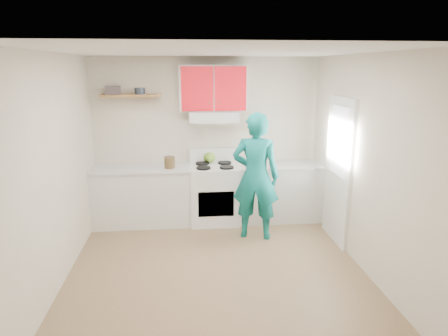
{
  "coord_description": "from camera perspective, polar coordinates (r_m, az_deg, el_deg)",
  "views": [
    {
      "loc": [
        -0.36,
        -4.46,
        2.44
      ],
      "look_at": [
        0.15,
        0.55,
        1.15
      ],
      "focal_mm": 31.76,
      "sensor_mm": 36.0,
      "label": 1
    }
  ],
  "objects": [
    {
      "name": "kettle",
      "position": [
        6.47,
        -2.1,
        1.56
      ],
      "size": [
        0.27,
        0.27,
        0.18
      ],
      "primitive_type": "ellipsoid",
      "rotation": [
        0.0,
        0.0,
        -0.38
      ],
      "color": "olive",
      "rests_on": "stove"
    },
    {
      "name": "back_wall",
      "position": [
        6.47,
        -2.53,
        4.2
      ],
      "size": [
        3.6,
        0.04,
        2.6
      ],
      "primitive_type": "cube",
      "color": "beige",
      "rests_on": "floor"
    },
    {
      "name": "door_glass",
      "position": [
        5.66,
        16.19,
        3.72
      ],
      "size": [
        0.01,
        0.55,
        0.95
      ],
      "primitive_type": "cube",
      "color": "white",
      "rests_on": "door"
    },
    {
      "name": "person",
      "position": [
        5.67,
        4.57,
        -1.21
      ],
      "size": [
        0.77,
        0.61,
        1.84
      ],
      "primitive_type": "imported",
      "rotation": [
        0.0,
        0.0,
        2.86
      ],
      "color": "#0C6C69",
      "rests_on": "floor"
    },
    {
      "name": "counter_right",
      "position": [
        6.55,
        7.73,
        -3.46
      ],
      "size": [
        1.32,
        0.6,
        0.9
      ],
      "primitive_type": "cube",
      "color": "silver",
      "rests_on": "floor"
    },
    {
      "name": "books",
      "position": [
        6.28,
        -15.73,
        10.71
      ],
      "size": [
        0.26,
        0.21,
        0.12
      ],
      "primitive_type": "cube",
      "rotation": [
        0.0,
        0.0,
        0.18
      ],
      "color": "#483F41",
      "rests_on": "shelf"
    },
    {
      "name": "tin",
      "position": [
        6.23,
        -12.02,
        10.79
      ],
      "size": [
        0.18,
        0.18,
        0.1
      ],
      "primitive_type": "cylinder",
      "rotation": [
        0.0,
        0.0,
        -0.17
      ],
      "color": "#333D4C",
      "rests_on": "shelf"
    },
    {
      "name": "door",
      "position": [
        5.76,
        16.15,
        -0.44
      ],
      "size": [
        0.05,
        0.85,
        2.05
      ],
      "primitive_type": "cube",
      "color": "white",
      "rests_on": "floor"
    },
    {
      "name": "left_wall",
      "position": [
        4.82,
        -23.0,
        -0.46
      ],
      "size": [
        0.04,
        3.8,
        2.6
      ],
      "primitive_type": "cube",
      "color": "beige",
      "rests_on": "floor"
    },
    {
      "name": "range_hood",
      "position": [
        6.2,
        -1.52,
        7.45
      ],
      "size": [
        0.76,
        0.44,
        0.15
      ],
      "primitive_type": "cube",
      "color": "silver",
      "rests_on": "back_wall"
    },
    {
      "name": "silicone_mat",
      "position": [
        6.51,
        9.87,
        0.48
      ],
      "size": [
        0.31,
        0.26,
        0.01
      ],
      "primitive_type": "cube",
      "rotation": [
        0.0,
        0.0,
        -0.01
      ],
      "color": "#B71812",
      "rests_on": "counter_right"
    },
    {
      "name": "cutting_board",
      "position": [
        6.34,
        5.67,
        0.31
      ],
      "size": [
        0.32,
        0.26,
        0.02
      ],
      "primitive_type": "cube",
      "rotation": [
        0.0,
        0.0,
        -0.2
      ],
      "color": "olive",
      "rests_on": "counter_right"
    },
    {
      "name": "ceiling",
      "position": [
        4.48,
        -1.25,
        16.42
      ],
      "size": [
        3.6,
        3.8,
        0.04
      ],
      "primitive_type": "cube",
      "color": "white",
      "rests_on": "floor"
    },
    {
      "name": "crock",
      "position": [
        6.16,
        -7.83,
        0.7
      ],
      "size": [
        0.19,
        0.19,
        0.2
      ],
      "primitive_type": "cylinder",
      "rotation": [
        0.0,
        0.0,
        0.15
      ],
      "color": "#503D23",
      "rests_on": "counter_left"
    },
    {
      "name": "right_wall",
      "position": [
        5.08,
        19.5,
        0.58
      ],
      "size": [
        0.04,
        3.8,
        2.6
      ],
      "primitive_type": "cube",
      "color": "beige",
      "rests_on": "floor"
    },
    {
      "name": "upper_cabinets",
      "position": [
        6.22,
        -1.59,
        11.4
      ],
      "size": [
        1.02,
        0.33,
        0.7
      ],
      "primitive_type": "cube",
      "color": "red",
      "rests_on": "back_wall"
    },
    {
      "name": "stove",
      "position": [
        6.37,
        -1.38,
        -3.76
      ],
      "size": [
        0.76,
        0.65,
        0.92
      ],
      "primitive_type": "cube",
      "color": "white",
      "rests_on": "floor"
    },
    {
      "name": "shelf",
      "position": [
        6.28,
        -13.23,
        10.15
      ],
      "size": [
        0.9,
        0.3,
        0.04
      ],
      "primitive_type": "cube",
      "color": "brown",
      "rests_on": "back_wall"
    },
    {
      "name": "counter_left",
      "position": [
        6.41,
        -11.63,
        -4.02
      ],
      "size": [
        1.52,
        0.6,
        0.9
      ],
      "primitive_type": "cube",
      "color": "silver",
      "rests_on": "floor"
    },
    {
      "name": "front_wall",
      "position": [
        2.82,
        2.0,
        -9.39
      ],
      "size": [
        3.6,
        0.04,
        2.6
      ],
      "primitive_type": "cube",
      "color": "beige",
      "rests_on": "floor"
    },
    {
      "name": "floor",
      "position": [
        5.1,
        -1.09,
        -14.24
      ],
      "size": [
        3.8,
        3.8,
        0.0
      ],
      "primitive_type": "plane",
      "color": "brown",
      "rests_on": "ground"
    }
  ]
}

